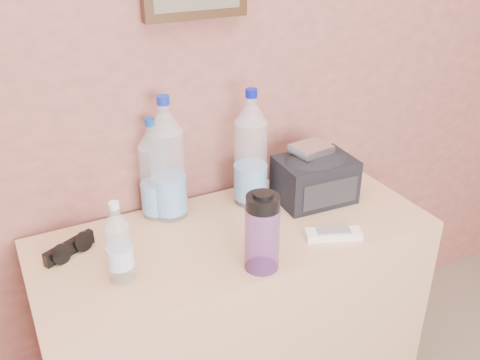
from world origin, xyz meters
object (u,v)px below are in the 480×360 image
dresser (236,326)px  foil_packet (311,149)px  pet_large_b (154,174)px  sunglasses (69,248)px  ac_remote (333,234)px  toiletry_bag (315,177)px  pet_large_c (251,154)px  pet_small (119,247)px  pet_large_a (167,165)px  nalgene_bottle (262,232)px

dresser → foil_packet: (0.30, 0.07, 0.53)m
dresser → pet_large_b: 0.56m
sunglasses → ac_remote: (0.68, -0.25, -0.01)m
toiletry_bag → foil_packet: size_ratio=2.09×
pet_large_b → sunglasses: (-0.28, -0.09, -0.12)m
pet_large_c → pet_small: size_ratio=1.67×
foil_packet → dresser: bearing=-166.2°
dresser → pet_large_a: bearing=127.6°
pet_large_b → toiletry_bag: 0.50m
pet_small → nalgene_bottle: bearing=-18.9°
toiletry_bag → sunglasses: bearing=179.8°
ac_remote → foil_packet: size_ratio=1.41×
pet_large_c → nalgene_bottle: (-0.14, -0.32, -0.06)m
pet_large_a → pet_large_c: bearing=-8.3°
dresser → pet_small: 0.58m
pet_small → toiletry_bag: pet_small is taller
pet_large_b → sunglasses: size_ratio=2.02×
pet_large_c → foil_packet: 0.19m
pet_large_a → ac_remote: (0.37, -0.33, -0.16)m
foil_packet → pet_large_c: bearing=160.7°
ac_remote → pet_large_c: bearing=132.9°
pet_small → nalgene_bottle: (0.34, -0.11, 0.01)m
pet_large_c → ac_remote: bearing=-69.1°
dresser → toiletry_bag: toiletry_bag is taller
dresser → pet_large_c: bearing=48.1°
pet_large_c → toiletry_bag: (0.19, -0.08, -0.08)m
pet_large_c → pet_small: (-0.47, -0.20, -0.07)m
sunglasses → foil_packet: bearing=-29.0°
ac_remote → toiletry_bag: size_ratio=0.67×
ac_remote → toiletry_bag: (0.07, 0.21, 0.07)m
pet_small → ac_remote: size_ratio=1.40×
nalgene_bottle → sunglasses: size_ratio=1.43×
nalgene_bottle → ac_remote: nalgene_bottle is taller
sunglasses → pet_large_c: bearing=-23.4°
dresser → pet_small: bearing=-169.0°
dresser → foil_packet: foil_packet is taller
sunglasses → ac_remote: sunglasses is taller
nalgene_bottle → pet_large_b: bearing=112.2°
pet_large_c → foil_packet: bearing=-19.3°
dresser → sunglasses: size_ratio=7.49×
dresser → pet_large_b: bearing=131.3°
pet_large_a → foil_packet: size_ratio=3.37×
pet_large_a → nalgene_bottle: (0.12, -0.36, -0.06)m
ac_remote → foil_packet: (0.07, 0.23, 0.16)m
ac_remote → toiletry_bag: 0.23m
pet_large_a → toiletry_bag: bearing=-14.8°
pet_large_b → foil_packet: (0.47, -0.12, 0.03)m
pet_large_c → pet_small: bearing=-156.6°
pet_large_b → ac_remote: pet_large_b is taller
nalgene_bottle → ac_remote: size_ratio=1.39×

